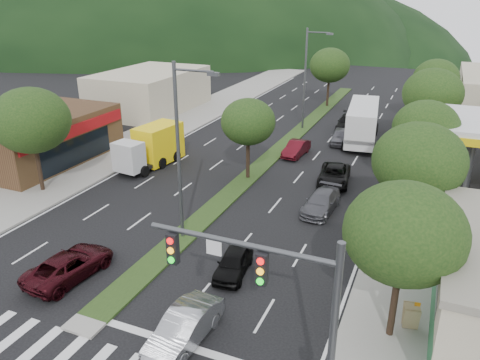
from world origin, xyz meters
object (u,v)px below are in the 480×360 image
at_px(car_queue_c, 296,148).
at_px(motorhome, 362,122).
at_px(car_queue_b, 321,202).
at_px(tree_r_e, 436,78).
at_px(tree_med_near, 248,122).
at_px(suv_maroon, 70,265).
at_px(traffic_signal, 282,302).
at_px(sedan_silver, 184,328).
at_px(car_queue_a, 233,263).
at_px(streetlight_mid, 307,75).
at_px(streetlight_near, 181,146).
at_px(tree_r_d, 433,94).
at_px(tree_med_far, 330,65).
at_px(car_queue_e, 340,136).
at_px(box_truck, 153,147).
at_px(tree_r_b, 419,161).
at_px(tree_r_c, 426,128).
at_px(car_queue_f, 348,123).
at_px(a_frame_sign, 411,315).
at_px(tree_r_a, 404,233).
at_px(tree_l_a, 31,120).

xyz_separation_m(car_queue_c, motorhome, (4.47, 6.34, 1.23)).
xyz_separation_m(car_queue_b, car_queue_c, (-4.67, 10.00, 0.01)).
height_order(tree_r_e, car_queue_b, tree_r_e).
height_order(tree_med_near, suv_maroon, tree_med_near).
height_order(traffic_signal, tree_med_near, traffic_signal).
bearing_deg(car_queue_c, sedan_silver, -79.69).
height_order(car_queue_a, motorhome, motorhome).
bearing_deg(car_queue_a, streetlight_mid, 90.74).
bearing_deg(streetlight_near, tree_r_d, 61.80).
height_order(tree_med_far, suv_maroon, tree_med_far).
bearing_deg(car_queue_e, car_queue_b, -89.50).
distance_m(sedan_silver, box_truck, 21.47).
bearing_deg(tree_med_far, motorhome, -64.27).
bearing_deg(tree_r_b, tree_med_near, 153.43).
distance_m(streetlight_mid, box_truck, 17.89).
height_order(tree_r_e, sedan_silver, tree_r_e).
height_order(tree_r_c, tree_r_e, tree_r_e).
xyz_separation_m(traffic_signal, tree_r_e, (2.97, 41.54, 0.25)).
height_order(traffic_signal, sedan_silver, traffic_signal).
relative_size(car_queue_f, a_frame_sign, 3.51).
xyz_separation_m(tree_r_e, a_frame_sign, (0.72, -35.25, -4.12)).
bearing_deg(car_queue_f, streetlight_mid, -162.39).
height_order(suv_maroon, car_queue_a, suv_maroon).
height_order(car_queue_f, a_frame_sign, a_frame_sign).
xyz_separation_m(tree_r_d, car_queue_a, (-7.81, -24.22, -4.57)).
distance_m(tree_r_b, car_queue_e, 19.57).
bearing_deg(tree_med_far, tree_r_a, -73.30).
bearing_deg(car_queue_e, sedan_silver, -97.11).
xyz_separation_m(car_queue_b, a_frame_sign, (6.22, -9.83, 0.15)).
bearing_deg(streetlight_near, car_queue_e, 78.47).
distance_m(tree_r_c, tree_r_d, 10.01).
xyz_separation_m(tree_r_c, car_queue_e, (-7.39, 9.59, -4.06)).
relative_size(tree_med_far, motorhome, 0.74).
distance_m(tree_r_c, sedan_silver, 21.40).
relative_size(car_queue_a, car_queue_b, 0.82).
bearing_deg(tree_r_e, car_queue_f, -144.72).
distance_m(traffic_signal, sedan_silver, 6.39).
bearing_deg(tree_r_d, tree_r_e, 90.00).
bearing_deg(tree_r_d, motorhome, 170.74).
relative_size(tree_med_far, streetlight_near, 0.69).
bearing_deg(traffic_signal, tree_l_a, 151.81).
distance_m(streetlight_mid, sedan_silver, 33.21).
bearing_deg(box_truck, tree_r_a, 152.42).
xyz_separation_m(tree_med_far, sedan_silver, (4.39, -43.58, -4.30)).
xyz_separation_m(streetlight_near, a_frame_sign, (12.52, -3.25, -4.81)).
distance_m(car_queue_a, car_queue_f, 28.81).
height_order(traffic_signal, car_queue_a, traffic_signal).
xyz_separation_m(tree_l_a, car_queue_b, (19.00, 4.59, -4.55)).
bearing_deg(car_queue_e, tree_r_c, -59.05).
bearing_deg(car_queue_b, tree_r_c, 47.86).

